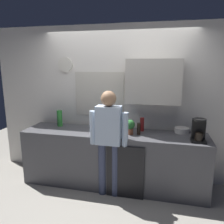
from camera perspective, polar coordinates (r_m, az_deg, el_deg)
name	(u,v)px	position (r m, az deg, el deg)	size (l,w,h in m)	color
ground_plane	(109,194)	(3.65, -0.81, -20.30)	(8.00, 8.00, 0.00)	#9E998E
kitchen_counter	(113,159)	(3.69, 0.31, -11.94)	(2.92, 0.64, 0.90)	#4C4C51
dishwasher_panel	(125,172)	(3.37, 3.39, -15.29)	(0.56, 0.02, 0.81)	black
back_wall_assembly	(122,100)	(3.79, 2.70, 3.06)	(4.52, 0.42, 2.60)	white
coffee_maker	(199,131)	(3.33, 21.43, -4.58)	(0.20, 0.20, 0.33)	black
bottle_clear_soda	(60,118)	(3.95, -13.32, -1.58)	(0.09, 0.09, 0.28)	#2D8C33
bottle_dark_sauce	(139,129)	(3.43, 6.90, -4.33)	(0.06, 0.06, 0.18)	black
bottle_red_vinegar	(142,124)	(3.61, 7.75, -3.17)	(0.06, 0.06, 0.22)	maroon
cup_terracotta_mug	(94,131)	(3.45, -4.61, -4.94)	(0.08, 0.08, 0.09)	#B26647
cup_blue_mug	(114,126)	(3.72, 0.42, -3.53)	(0.08, 0.08, 0.10)	#3351B2
cup_white_mug	(93,126)	(3.71, -4.92, -3.64)	(0.08, 0.08, 0.10)	white
mixing_bowl	(182,130)	(3.67, 17.51, -4.49)	(0.22, 0.22, 0.08)	white
potted_plant	(130,126)	(3.42, 4.66, -3.59)	(0.15, 0.15, 0.23)	#9E5638
person_at_sink	(109,135)	(3.24, -0.86, -6.03)	(0.57, 0.22, 1.60)	#3F4766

